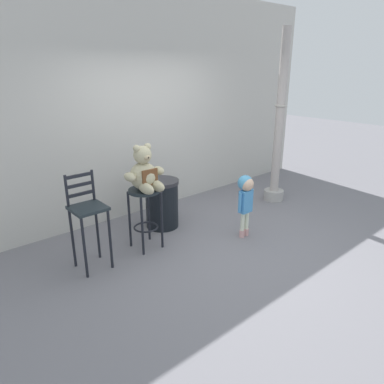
% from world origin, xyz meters
% --- Properties ---
extents(ground_plane, '(24.00, 24.00, 0.00)m').
position_xyz_m(ground_plane, '(0.00, 0.00, 0.00)').
color(ground_plane, slate).
extents(building_wall, '(7.54, 0.30, 3.38)m').
position_xyz_m(building_wall, '(0.00, 1.90, 1.69)').
color(building_wall, beige).
rests_on(building_wall, ground_plane).
extents(bar_stool_with_teddy, '(0.40, 0.40, 0.81)m').
position_xyz_m(bar_stool_with_teddy, '(-0.76, 0.65, 0.58)').
color(bar_stool_with_teddy, '#1F282D').
rests_on(bar_stool_with_teddy, ground_plane).
extents(teddy_bear, '(0.54, 0.48, 0.57)m').
position_xyz_m(teddy_bear, '(-0.76, 0.62, 1.02)').
color(teddy_bear, '#B3AB88').
rests_on(teddy_bear, bar_stool_with_teddy).
extents(child_walking, '(0.28, 0.22, 0.89)m').
position_xyz_m(child_walking, '(0.45, 0.02, 0.64)').
color(child_walking, '#D49E9B').
rests_on(child_walking, ground_plane).
extents(trash_bin, '(0.50, 0.50, 0.72)m').
position_xyz_m(trash_bin, '(-0.21, 1.03, 0.36)').
color(trash_bin, black).
rests_on(trash_bin, ground_plane).
extents(lamppost, '(0.34, 0.34, 2.84)m').
position_xyz_m(lamppost, '(1.95, 0.63, 1.13)').
color(lamppost, '#A6A39F').
rests_on(lamppost, ground_plane).
extents(bar_chair_empty, '(0.37, 0.37, 1.14)m').
position_xyz_m(bar_chair_empty, '(-1.52, 0.67, 0.67)').
color(bar_chair_empty, '#1F282D').
rests_on(bar_chair_empty, ground_plane).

